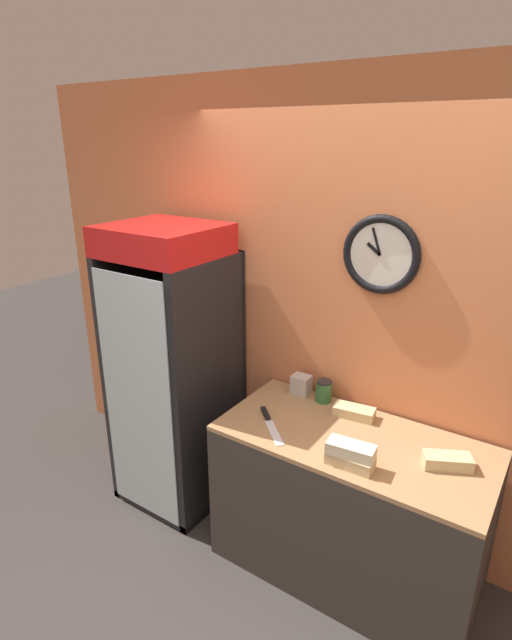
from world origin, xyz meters
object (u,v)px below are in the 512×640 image
at_px(sandwich_stack_bottom, 350,460).
at_px(condiment_jar, 324,391).
at_px(beverage_cooler, 178,355).
at_px(sandwich_stack_middle, 351,450).
at_px(sandwich_flat_right, 354,412).
at_px(napkin_dispenser, 301,385).
at_px(chefs_knife, 269,420).
at_px(sandwich_flat_left, 447,461).

distance_m(sandwich_stack_bottom, condiment_jar, 0.63).
height_order(sandwich_stack_bottom, condiment_jar, condiment_jar).
height_order(beverage_cooler, condiment_jar, beverage_cooler).
bearing_deg(beverage_cooler, sandwich_stack_bottom, -11.51).
relative_size(sandwich_stack_middle, sandwich_flat_right, 0.99).
distance_m(beverage_cooler, sandwich_stack_bottom, 1.36).
bearing_deg(condiment_jar, napkin_dispenser, 178.78).
xyz_separation_m(chefs_knife, napkin_dispenser, (-0.01, 0.38, 0.05)).
distance_m(chefs_knife, condiment_jar, 0.41).
bearing_deg(sandwich_flat_right, sandwich_flat_left, -17.94).
distance_m(sandwich_stack_bottom, sandwich_flat_right, 0.46).
xyz_separation_m(sandwich_stack_middle, chefs_knife, (-0.53, 0.12, -0.08)).
xyz_separation_m(beverage_cooler, sandwich_flat_left, (1.72, -0.02, -0.11)).
xyz_separation_m(sandwich_stack_middle, napkin_dispenser, (-0.54, 0.49, -0.03)).
distance_m(sandwich_flat_left, napkin_dispenser, 0.96).
bearing_deg(condiment_jar, sandwich_flat_right, -15.84).
bearing_deg(napkin_dispenser, chefs_knife, -88.78).
height_order(sandwich_stack_bottom, chefs_knife, sandwich_stack_bottom).
distance_m(sandwich_stack_middle, sandwich_flat_left, 0.46).
relative_size(sandwich_stack_middle, napkin_dispenser, 1.96).
height_order(sandwich_flat_left, condiment_jar, condiment_jar).
relative_size(sandwich_flat_left, napkin_dispenser, 2.02).
bearing_deg(beverage_cooler, napkin_dispenser, 15.82).
bearing_deg(sandwich_stack_middle, sandwich_flat_left, 32.99).
distance_m(beverage_cooler, condiment_jar, 0.97).
distance_m(sandwich_stack_middle, napkin_dispenser, 0.73).
bearing_deg(sandwich_stack_middle, sandwich_stack_bottom, 0.00).
height_order(sandwich_stack_middle, sandwich_flat_left, sandwich_stack_middle).
bearing_deg(chefs_knife, sandwich_stack_bottom, -12.23).
distance_m(sandwich_stack_middle, chefs_knife, 0.55).
bearing_deg(beverage_cooler, sandwich_flat_left, -0.69).
distance_m(beverage_cooler, napkin_dispenser, 0.83).
bearing_deg(sandwich_flat_left, beverage_cooler, 179.31).
distance_m(beverage_cooler, sandwich_flat_right, 1.18).
bearing_deg(sandwich_stack_middle, chefs_knife, 167.77).
bearing_deg(sandwich_stack_bottom, condiment_jar, 128.23).
bearing_deg(condiment_jar, sandwich_stack_bottom, -51.77).
height_order(sandwich_stack_bottom, napkin_dispenser, napkin_dispenser).
xyz_separation_m(beverage_cooler, napkin_dispenser, (0.79, 0.22, -0.08)).
bearing_deg(sandwich_flat_left, sandwich_stack_middle, -147.01).
bearing_deg(sandwich_stack_bottom, sandwich_flat_right, 111.15).
height_order(sandwich_stack_bottom, sandwich_stack_middle, sandwich_stack_middle).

